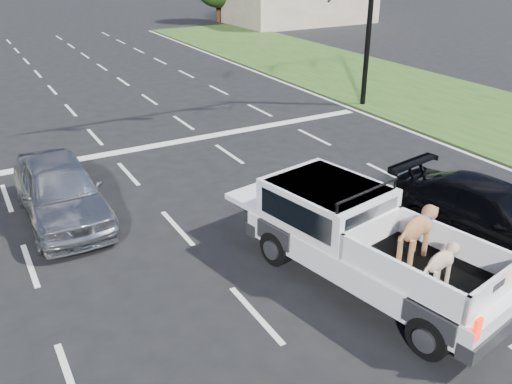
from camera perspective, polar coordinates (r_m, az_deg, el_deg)
ground at (r=11.48m, az=7.71°, el=-10.04°), size 160.00×160.00×0.00m
road_markings at (r=16.48m, az=-6.00°, el=1.41°), size 17.75×60.00×0.01m
grass_shoulder_right at (r=24.06m, az=24.39°, el=6.97°), size 8.00×60.00×0.06m
building_right at (r=50.13m, az=4.69°, el=19.38°), size 12.00×7.00×3.60m
pickup_truck at (r=11.35m, az=11.23°, el=-4.94°), size 3.02×5.89×2.10m
silver_sedan at (r=14.56m, az=-19.90°, el=0.15°), size 1.90×4.72×1.61m
black_coupe at (r=13.73m, az=23.82°, el=-2.40°), size 2.86×5.30×1.46m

